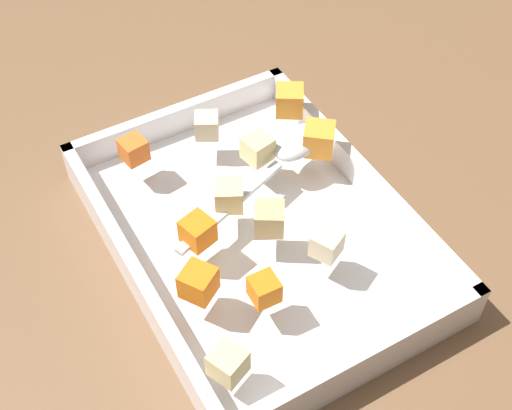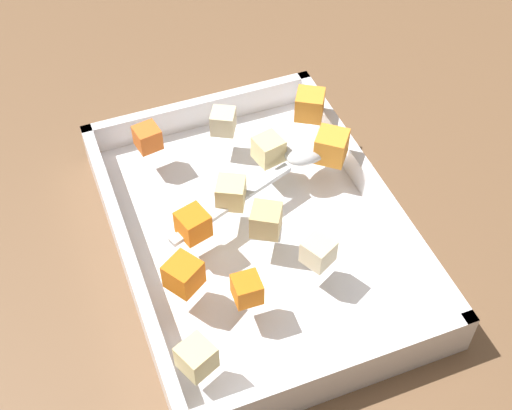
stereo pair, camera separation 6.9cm
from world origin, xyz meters
The scene contains 15 objects.
ground_plane centered at (0.00, 0.00, 0.00)m, with size 4.00×4.00×0.00m, color brown.
baking_dish centered at (0.01, 0.02, 0.01)m, with size 0.37×0.27×0.05m.
carrot_chunk_far_left centered at (0.14, 0.09, 0.06)m, with size 0.02×0.02×0.02m, color orange.
carrot_chunk_back_center centered at (-0.05, 0.11, 0.06)m, with size 0.03×0.03×0.03m, color orange.
carrot_chunk_near_spoon centered at (-0.08, 0.06, 0.06)m, with size 0.02×0.02×0.02m, color orange.
carrot_chunk_corner_ne centered at (0.12, -0.09, 0.06)m, with size 0.03×0.03×0.03m, color orange.
carrot_chunk_near_right centered at (0.05, -0.08, 0.06)m, with size 0.03×0.03×0.03m, color orange.
carrot_chunk_under_handle centered at (0.01, 0.08, 0.06)m, with size 0.03×0.03×0.03m, color orange.
potato_chunk_mid_right centered at (-0.01, 0.02, 0.06)m, with size 0.03×0.03×0.03m, color tan.
potato_chunk_rim_edge centered at (0.08, -0.02, 0.06)m, with size 0.03×0.03×0.03m, color #E0CC89.
potato_chunk_corner_nw centered at (0.13, 0.01, 0.06)m, with size 0.03×0.03×0.03m, color beige.
potato_chunk_heap_top centered at (-0.13, 0.12, 0.06)m, with size 0.03×0.03×0.03m, color #E0CC89.
potato_chunk_center centered at (-0.07, -0.01, 0.06)m, with size 0.03×0.03×0.03m, color beige.
potato_chunk_near_left centered at (0.03, 0.04, 0.06)m, with size 0.03×0.03×0.03m, color #E0CC89.
serving_spoon centered at (0.06, -0.05, 0.06)m, with size 0.10×0.21×0.02m.
Camera 1 is at (-0.39, 0.24, 0.57)m, focal length 49.62 mm.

